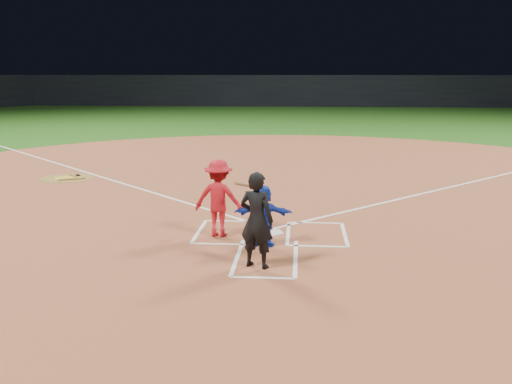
# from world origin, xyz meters

# --- Properties ---
(ground) EXTENTS (120.00, 120.00, 0.00)m
(ground) POSITION_xyz_m (0.00, 0.00, 0.00)
(ground) COLOR #1A4912
(ground) RESTS_ON ground
(home_plate_dirt) EXTENTS (28.00, 28.00, 0.01)m
(home_plate_dirt) POSITION_xyz_m (0.00, 6.00, 0.01)
(home_plate_dirt) COLOR brown
(home_plate_dirt) RESTS_ON ground
(stadium_wall_far) EXTENTS (80.00, 1.20, 3.20)m
(stadium_wall_far) POSITION_xyz_m (0.00, 48.00, 1.60)
(stadium_wall_far) COLOR black
(stadium_wall_far) RESTS_ON ground
(home_plate) EXTENTS (0.60, 0.60, 0.02)m
(home_plate) POSITION_xyz_m (0.00, 0.00, 0.02)
(home_plate) COLOR silver
(home_plate) RESTS_ON home_plate_dirt
(on_deck_circle) EXTENTS (1.70, 1.70, 0.01)m
(on_deck_circle) POSITION_xyz_m (-7.09, 6.01, 0.02)
(on_deck_circle) COLOR brown
(on_deck_circle) RESTS_ON home_plate_dirt
(on_deck_logo) EXTENTS (0.80, 0.80, 0.00)m
(on_deck_logo) POSITION_xyz_m (-7.09, 6.01, 0.02)
(on_deck_logo) COLOR gold
(on_deck_logo) RESTS_ON on_deck_circle
(on_deck_bat_a) EXTENTS (0.56, 0.71, 0.06)m
(on_deck_bat_a) POSITION_xyz_m (-6.94, 6.26, 0.05)
(on_deck_bat_a) COLOR olive
(on_deck_bat_a) RESTS_ON on_deck_circle
(on_deck_bat_c) EXTENTS (0.77, 0.45, 0.06)m
(on_deck_bat_c) POSITION_xyz_m (-6.79, 5.71, 0.05)
(on_deck_bat_c) COLOR olive
(on_deck_bat_c) RESTS_ON on_deck_circle
(bat_weight_donut) EXTENTS (0.19, 0.19, 0.05)m
(bat_weight_donut) POSITION_xyz_m (-6.89, 6.41, 0.05)
(bat_weight_donut) COLOR black
(bat_weight_donut) RESTS_ON on_deck_circle
(catcher) EXTENTS (1.18, 0.41, 1.26)m
(catcher) POSITION_xyz_m (-0.12, -0.96, 0.64)
(catcher) COLOR #1632B6
(catcher) RESTS_ON home_plate_dirt
(umpire) EXTENTS (0.74, 0.61, 1.74)m
(umpire) POSITION_xyz_m (-0.14, -2.24, 0.88)
(umpire) COLOR black
(umpire) RESTS_ON home_plate_dirt
(chalk_markings) EXTENTS (28.35, 17.32, 0.01)m
(chalk_markings) POSITION_xyz_m (0.00, 5.29, 0.01)
(chalk_markings) COLOR white
(chalk_markings) RESTS_ON home_plate_dirt
(batter_at_plate) EXTENTS (1.39, 0.91, 1.64)m
(batter_at_plate) POSITION_xyz_m (-1.10, -0.30, 0.83)
(batter_at_plate) COLOR red
(batter_at_plate) RESTS_ON home_plate_dirt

